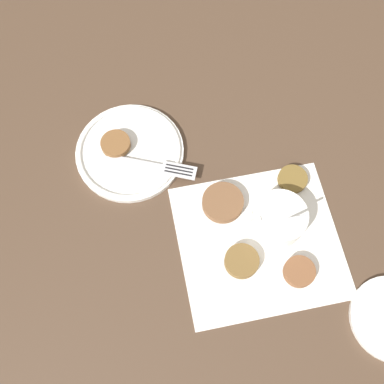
{
  "coord_description": "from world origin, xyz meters",
  "views": [
    {
      "loc": [
        0.18,
        0.18,
        0.84
      ],
      "look_at": [
        0.1,
        -0.14,
        0.02
      ],
      "focal_mm": 42.0,
      "sensor_mm": 36.0,
      "label": 1
    }
  ],
  "objects_px": {
    "serving_plate": "(130,151)",
    "fritter_on_plate": "(116,144)",
    "sauce_bowl": "(278,219)",
    "fork": "(161,167)"
  },
  "relations": [
    {
      "from": "sauce_bowl",
      "to": "fork",
      "type": "distance_m",
      "value": 0.26
    },
    {
      "from": "serving_plate",
      "to": "fritter_on_plate",
      "type": "relative_size",
      "value": 3.69
    },
    {
      "from": "sauce_bowl",
      "to": "fritter_on_plate",
      "type": "height_order",
      "value": "sauce_bowl"
    },
    {
      "from": "serving_plate",
      "to": "fork",
      "type": "height_order",
      "value": "fork"
    },
    {
      "from": "serving_plate",
      "to": "fritter_on_plate",
      "type": "bearing_deg",
      "value": -32.08
    },
    {
      "from": "serving_plate",
      "to": "fritter_on_plate",
      "type": "xyz_separation_m",
      "value": [
        0.02,
        -0.02,
        0.02
      ]
    },
    {
      "from": "fritter_on_plate",
      "to": "sauce_bowl",
      "type": "bearing_deg",
      "value": 139.24
    },
    {
      "from": "fritter_on_plate",
      "to": "fork",
      "type": "distance_m",
      "value": 0.11
    },
    {
      "from": "sauce_bowl",
      "to": "serving_plate",
      "type": "relative_size",
      "value": 0.5
    },
    {
      "from": "fork",
      "to": "fritter_on_plate",
      "type": "bearing_deg",
      "value": -42.01
    }
  ]
}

